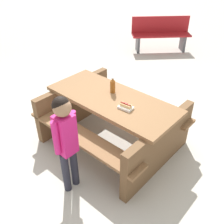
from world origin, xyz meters
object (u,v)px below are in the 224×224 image
Objects in this scene: hotdog_tray at (126,106)px; park_bench_near at (161,33)px; soda_bottle at (113,85)px; picnic_table at (112,117)px; child_in_coat at (65,135)px.

park_bench_near is (-2.37, 3.44, -0.33)m from hotdog_tray.
soda_bottle reaches higher than park_bench_near.
picnic_table is at bearing 172.79° from hotdog_tray.
hotdog_tray is at bearing -7.21° from picnic_table.
hotdog_tray is at bearing -55.46° from park_bench_near.
hotdog_tray is 0.16× the size of child_in_coat.
child_in_coat reaches higher than picnic_table.
child_in_coat is at bearing -61.09° from park_bench_near.
child_in_coat is (0.00, -0.86, 0.01)m from hotdog_tray.
child_in_coat is (0.42, -1.00, -0.06)m from soda_bottle.
hotdog_tray is (0.30, -0.04, 0.34)m from picnic_table.
child_in_coat is at bearing -70.93° from picnic_table.
hotdog_tray is 4.19m from park_bench_near.
park_bench_near is at bearing 120.67° from soda_bottle.
child_in_coat is (0.31, -0.89, 0.35)m from picnic_table.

